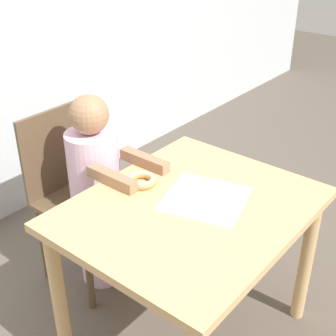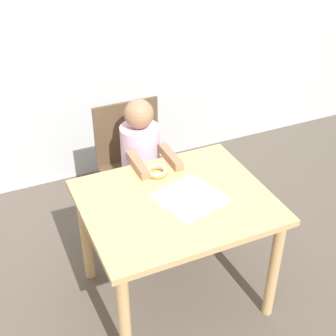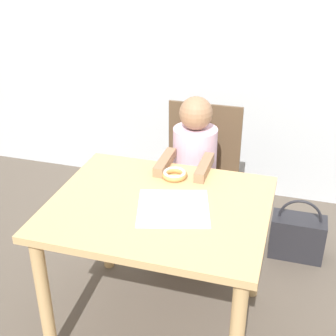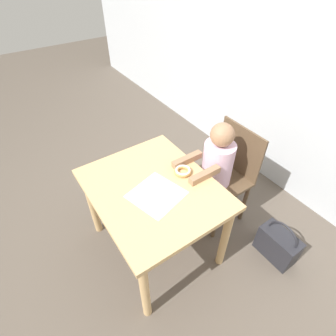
# 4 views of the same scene
# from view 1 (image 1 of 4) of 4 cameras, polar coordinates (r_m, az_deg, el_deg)

# --- Properties ---
(ground_plane) EXTENTS (12.00, 12.00, 0.00)m
(ground_plane) POSITION_cam_1_polar(r_m,az_deg,el_deg) (2.30, 2.35, -19.43)
(ground_plane) COLOR brown
(dining_table) EXTENTS (0.97, 0.80, 0.71)m
(dining_table) POSITION_cam_1_polar(r_m,az_deg,el_deg) (1.89, 2.72, -7.33)
(dining_table) COLOR tan
(dining_table) RESTS_ON ground_plane
(chair) EXTENTS (0.44, 0.41, 0.89)m
(chair) POSITION_cam_1_polar(r_m,az_deg,el_deg) (2.38, -10.63, -2.97)
(chair) COLOR brown
(chair) RESTS_ON ground_plane
(child_figure) EXTENTS (0.26, 0.48, 1.02)m
(child_figure) POSITION_cam_1_polar(r_m,az_deg,el_deg) (2.28, -8.68, -3.19)
(child_figure) COLOR silver
(child_figure) RESTS_ON ground_plane
(donut) EXTENTS (0.13, 0.13, 0.03)m
(donut) POSITION_cam_1_polar(r_m,az_deg,el_deg) (1.95, -3.32, -1.52)
(donut) COLOR tan
(donut) RESTS_ON dining_table
(napkin) EXTENTS (0.38, 0.38, 0.00)m
(napkin) POSITION_cam_1_polar(r_m,az_deg,el_deg) (1.87, 4.55, -3.73)
(napkin) COLOR white
(napkin) RESTS_ON dining_table
(handbag) EXTENTS (0.32, 0.17, 0.39)m
(handbag) POSITION_cam_1_polar(r_m,az_deg,el_deg) (2.95, -1.99, -3.25)
(handbag) COLOR #232328
(handbag) RESTS_ON ground_plane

